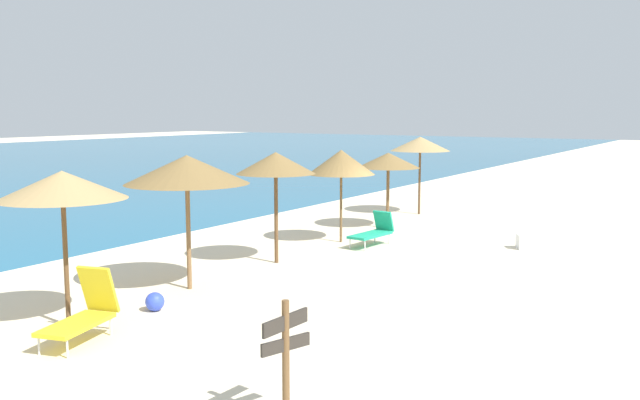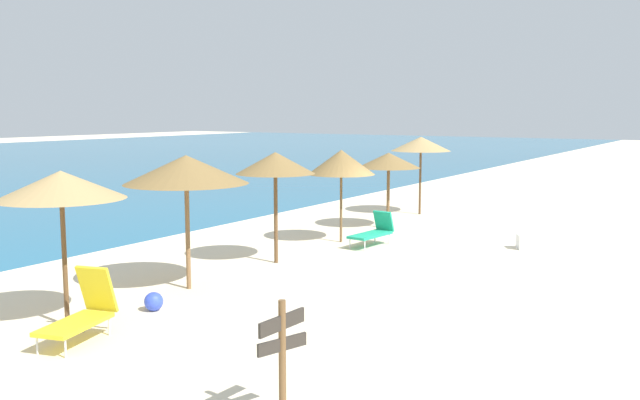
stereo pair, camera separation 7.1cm
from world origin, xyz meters
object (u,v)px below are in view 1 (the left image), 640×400
(lounge_chair_0, at_px, (84,312))
(beach_umbrella_5, at_px, (420,144))
(beach_umbrella_2, at_px, (276,163))
(beach_umbrella_1, at_px, (187,170))
(beach_ball, at_px, (155,302))
(beach_umbrella_3, at_px, (341,162))
(beach_umbrella_4, at_px, (388,161))
(beach_umbrella_0, at_px, (62,186))
(wooden_signpost, at_px, (286,349))
(lounge_chair_1, at_px, (374,231))
(cooler_box, at_px, (528,242))

(lounge_chair_0, bearing_deg, beach_umbrella_5, -100.64)
(beach_umbrella_2, height_order, beach_umbrella_5, beach_umbrella_5)
(beach_umbrella_1, height_order, beach_ball, beach_umbrella_1)
(beach_umbrella_3, distance_m, beach_umbrella_4, 2.87)
(beach_umbrella_2, bearing_deg, beach_umbrella_3, 0.38)
(beach_umbrella_0, bearing_deg, beach_umbrella_1, -0.80)
(beach_umbrella_2, xyz_separation_m, beach_ball, (-4.65, -0.50, -2.29))
(beach_umbrella_5, relative_size, lounge_chair_0, 1.79)
(beach_umbrella_1, xyz_separation_m, wooden_signpost, (-4.15, -5.37, -1.61))
(lounge_chair_0, bearing_deg, lounge_chair_1, -106.22)
(beach_umbrella_4, xyz_separation_m, beach_umbrella_5, (3.36, 0.39, 0.38))
(wooden_signpost, bearing_deg, beach_ball, 64.92)
(beach_umbrella_1, bearing_deg, beach_umbrella_3, -0.52)
(beach_umbrella_2, xyz_separation_m, lounge_chair_0, (-6.49, -0.77, -1.99))
(beach_umbrella_0, height_order, wooden_signpost, beach_umbrella_0)
(lounge_chair_0, distance_m, lounge_chair_1, 9.71)
(beach_umbrella_5, relative_size, beach_ball, 7.81)
(beach_umbrella_3, bearing_deg, beach_umbrella_0, 179.39)
(beach_umbrella_4, relative_size, lounge_chair_1, 1.52)
(beach_umbrella_5, height_order, lounge_chair_0, beach_umbrella_5)
(beach_umbrella_4, bearing_deg, beach_umbrella_5, 6.66)
(lounge_chair_0, bearing_deg, beach_umbrella_1, -90.81)
(beach_umbrella_4, relative_size, wooden_signpost, 1.60)
(beach_umbrella_4, bearing_deg, beach_ball, -177.53)
(beach_umbrella_3, height_order, wooden_signpost, beach_umbrella_3)
(beach_umbrella_1, relative_size, wooden_signpost, 1.87)
(lounge_chair_0, height_order, wooden_signpost, wooden_signpost)
(beach_umbrella_1, relative_size, lounge_chair_1, 1.78)
(beach_umbrella_1, bearing_deg, beach_umbrella_0, 179.20)
(lounge_chair_0, xyz_separation_m, cooler_box, (11.55, -4.05, -0.28))
(wooden_signpost, bearing_deg, beach_umbrella_1, 55.37)
(beach_umbrella_3, height_order, lounge_chair_1, beach_umbrella_3)
(beach_umbrella_3, bearing_deg, beach_umbrella_2, -179.62)
(beach_umbrella_1, relative_size, beach_umbrella_4, 1.17)
(beach_umbrella_2, height_order, beach_umbrella_4, beach_umbrella_2)
(beach_umbrella_0, distance_m, cooler_box, 12.42)
(wooden_signpost, bearing_deg, lounge_chair_0, 84.05)
(beach_umbrella_2, bearing_deg, beach_umbrella_1, 178.53)
(beach_umbrella_4, xyz_separation_m, wooden_signpost, (-13.29, -5.25, -1.25))
(lounge_chair_0, distance_m, beach_ball, 1.89)
(lounge_chair_0, height_order, cooler_box, lounge_chair_0)
(beach_umbrella_3, height_order, beach_umbrella_5, beach_umbrella_5)
(beach_umbrella_1, distance_m, beach_umbrella_2, 3.06)
(beach_umbrella_5, xyz_separation_m, wooden_signpost, (-16.65, -5.64, -1.63))
(beach_umbrella_3, height_order, beach_ball, beach_umbrella_3)
(lounge_chair_0, distance_m, cooler_box, 12.24)
(wooden_signpost, bearing_deg, beach_umbrella_4, 24.66)
(beach_umbrella_3, distance_m, lounge_chair_1, 2.16)
(beach_umbrella_1, xyz_separation_m, lounge_chair_1, (6.27, -1.11, -2.12))
(beach_umbrella_4, bearing_deg, lounge_chair_0, -176.69)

